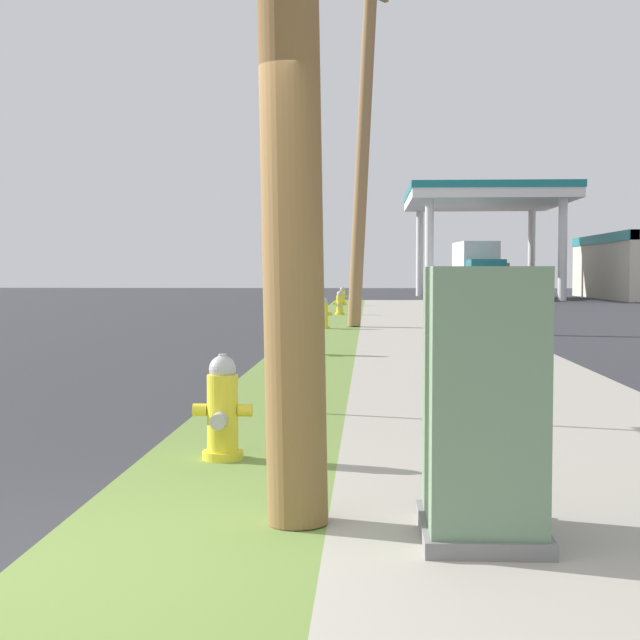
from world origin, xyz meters
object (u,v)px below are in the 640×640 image
(fire_hydrant_fourth, at_px, (340,304))
(fire_hydrant_nearest, at_px, (223,413))
(fire_hydrant_fifth, at_px, (342,297))
(utility_pole_midground, at_px, (363,143))
(truck_tan_at_forecourt, at_px, (491,281))
(street_sign_post, at_px, (278,252))
(car_red_by_near_pump, at_px, (472,284))
(fire_hydrant_second, at_px, (303,334))
(fire_hydrant_third, at_px, (323,315))
(car_white_by_far_pump, at_px, (464,287))
(truck_teal_on_apron, at_px, (477,271))
(utility_cabinet, at_px, (482,411))

(fire_hydrant_fourth, bearing_deg, fire_hydrant_nearest, -90.30)
(fire_hydrant_fifth, xyz_separation_m, utility_pole_midground, (0.92, -14.32, 4.14))
(fire_hydrant_nearest, bearing_deg, fire_hydrant_fifth, 90.08)
(fire_hydrant_nearest, relative_size, truck_tan_at_forecourt, 0.13)
(street_sign_post, relative_size, car_red_by_near_pump, 0.46)
(fire_hydrant_nearest, xyz_separation_m, fire_hydrant_second, (-0.04, 8.39, 0.00))
(fire_hydrant_second, distance_m, fire_hydrant_fourth, 14.01)
(fire_hydrant_nearest, distance_m, fire_hydrant_third, 15.20)
(utility_pole_midground, xyz_separation_m, street_sign_post, (-0.70, -14.02, -2.95))
(fire_hydrant_third, height_order, car_white_by_far_pump, car_white_by_far_pump)
(fire_hydrant_fifth, relative_size, truck_teal_on_apron, 0.11)
(fire_hydrant_fifth, bearing_deg, truck_teal_on_apron, 63.71)
(utility_cabinet, xyz_separation_m, street_sign_post, (-1.42, 4.09, 0.88))
(fire_hydrant_fourth, bearing_deg, truck_teal_on_apron, 72.99)
(fire_hydrant_fourth, bearing_deg, fire_hydrant_second, -90.64)
(car_red_by_near_pump, bearing_deg, truck_teal_on_apron, -94.05)
(truck_teal_on_apron, bearing_deg, utility_cabinet, -96.57)
(car_white_by_far_pump, relative_size, truck_teal_on_apron, 0.70)
(fire_hydrant_third, xyz_separation_m, utility_cabinet, (1.63, -17.04, 0.31))
(fire_hydrant_third, xyz_separation_m, fire_hydrant_fifth, (-0.01, 15.39, 0.00))
(car_white_by_far_pump, height_order, truck_teal_on_apron, truck_teal_on_apron)
(fire_hydrant_fourth, distance_m, utility_pole_midground, 7.43)
(car_white_by_far_pump, bearing_deg, utility_pole_midground, -102.11)
(truck_teal_on_apron, bearing_deg, car_red_by_near_pump, 85.95)
(fire_hydrant_fifth, xyz_separation_m, car_red_by_near_pump, (7.52, 21.42, 0.28))
(fire_hydrant_fourth, bearing_deg, utility_cabinet, -86.51)
(fire_hydrant_fourth, bearing_deg, utility_pole_midground, -82.94)
(fire_hydrant_second, bearing_deg, truck_tan_at_forecourt, 78.38)
(utility_cabinet, bearing_deg, fire_hydrant_fourth, 93.49)
(fire_hydrant_third, xyz_separation_m, car_white_by_far_pump, (5.58, 22.81, 0.28))
(fire_hydrant_nearest, height_order, truck_tan_at_forecourt, truck_tan_at_forecourt)
(fire_hydrant_second, bearing_deg, fire_hydrant_fourth, 89.36)
(fire_hydrant_nearest, xyz_separation_m, fire_hydrant_third, (-0.04, 15.20, 0.00))
(fire_hydrant_fourth, bearing_deg, truck_tan_at_forecourt, 72.74)
(fire_hydrant_third, bearing_deg, fire_hydrant_nearest, -89.85)
(fire_hydrant_fifth, distance_m, truck_teal_on_apron, 15.85)
(fire_hydrant_third, relative_size, truck_tan_at_forecourt, 0.13)
(utility_pole_midground, xyz_separation_m, car_white_by_far_pump, (4.66, 21.73, -3.87))
(utility_pole_midground, distance_m, car_white_by_far_pump, 22.56)
(fire_hydrant_nearest, bearing_deg, fire_hydrant_third, 90.15)
(fire_hydrant_second, relative_size, car_red_by_near_pump, 0.16)
(fire_hydrant_second, xyz_separation_m, utility_cabinet, (1.63, -10.22, 0.31))
(fire_hydrant_third, bearing_deg, car_white_by_far_pump, 76.26)
(utility_pole_midground, bearing_deg, car_red_by_near_pump, 79.54)
(fire_hydrant_second, distance_m, car_red_by_near_pump, 44.27)
(fire_hydrant_nearest, height_order, truck_teal_on_apron, truck_teal_on_apron)
(utility_cabinet, relative_size, car_red_by_near_pump, 0.29)
(utility_cabinet, bearing_deg, fire_hydrant_nearest, 130.97)
(car_red_by_near_pump, bearing_deg, fire_hydrant_fifth, -109.34)
(fire_hydrant_third, height_order, car_red_by_near_pump, car_red_by_near_pump)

